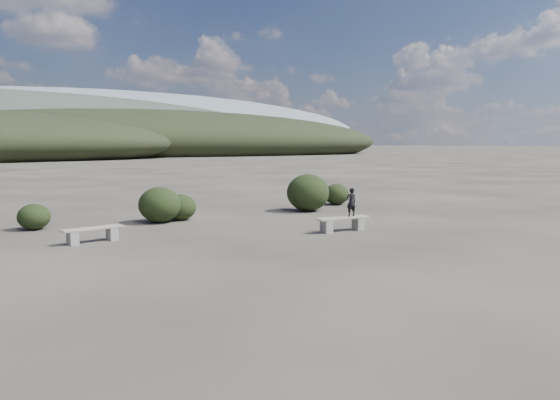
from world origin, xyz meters
TOP-DOWN VIEW (x-y plane):
  - ground at (0.00, 0.00)m, footprint 1200.00×1200.00m
  - bench_left at (-3.78, 5.81)m, footprint 1.66×0.62m
  - bench_right at (3.02, 3.75)m, footprint 1.76×0.43m
  - seated_person at (3.33, 3.74)m, footprint 0.34×0.25m
  - shrub_a at (-4.79, 9.00)m, footprint 0.97×0.97m
  - shrub_b at (-1.00, 8.45)m, footprint 1.39×1.39m
  - shrub_c at (-0.20, 8.65)m, footprint 1.11×1.11m
  - shrub_d at (4.99, 8.42)m, footprint 1.66×1.66m
  - shrub_e at (7.32, 9.63)m, footprint 1.09×1.09m

SIDE VIEW (x-z plane):
  - ground at x=0.00m, z-range 0.00..0.00m
  - bench_left at x=-3.78m, z-range 0.04..0.45m
  - bench_right at x=3.02m, z-range 0.05..0.48m
  - shrub_a at x=-4.79m, z-range 0.00..0.79m
  - shrub_c at x=-0.20m, z-range 0.00..0.89m
  - shrub_e at x=7.32m, z-range 0.00..0.90m
  - shrub_b at x=-1.00m, z-range 0.00..1.19m
  - shrub_d at x=4.99m, z-range 0.00..1.45m
  - seated_person at x=3.33m, z-range 0.44..1.30m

